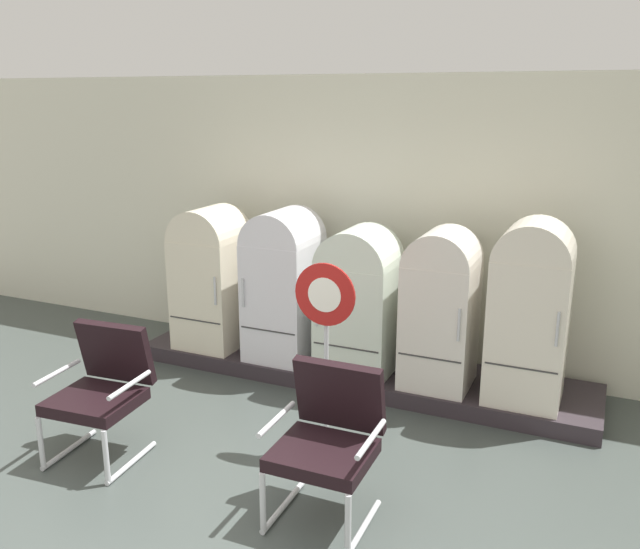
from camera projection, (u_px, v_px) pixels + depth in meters
name	position (u px, v px, depth m)	size (l,w,h in m)	color
back_wall	(382.00, 221.00, 6.67)	(11.76, 0.12, 2.87)	silver
display_plinth	(357.00, 371.00, 6.47)	(4.47, 0.95, 0.15)	#30282D
refrigerator_0	(211.00, 273.00, 6.76)	(0.64, 0.66, 1.44)	beige
refrigerator_1	(284.00, 280.00, 6.46)	(0.62, 0.71, 1.47)	white
refrigerator_2	(359.00, 297.00, 6.14)	(0.68, 0.66, 1.37)	silver
refrigerator_3	(440.00, 304.00, 5.81)	(0.59, 0.63, 1.42)	silver
refrigerator_4	(530.00, 307.00, 5.50)	(0.62, 0.63, 1.55)	silver
armchair_left	(102.00, 385.00, 5.00)	(0.72, 0.72, 1.00)	silver
armchair_right	(329.00, 435.00, 4.26)	(0.69, 0.68, 1.00)	silver
sign_stand	(326.00, 359.00, 5.00)	(0.48, 0.32, 1.50)	#2D2D30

